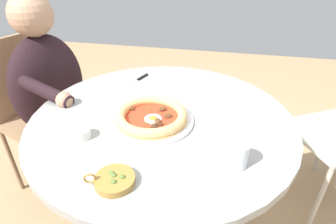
# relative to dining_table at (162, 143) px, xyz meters

# --- Properties ---
(dining_table) EXTENTS (1.00, 1.00, 0.76)m
(dining_table) POSITION_rel_dining_table_xyz_m (0.00, 0.00, 0.00)
(dining_table) COLOR #999993
(dining_table) RESTS_ON ground
(pizza_on_plate) EXTENTS (0.31, 0.31, 0.05)m
(pizza_on_plate) POSITION_rel_dining_table_xyz_m (-0.03, -0.05, 0.15)
(pizza_on_plate) COLOR white
(pizza_on_plate) RESTS_ON dining_table
(water_glass) EXTENTS (0.07, 0.07, 0.08)m
(water_glass) POSITION_rel_dining_table_xyz_m (0.27, -0.22, 0.17)
(water_glass) COLOR silver
(water_glass) RESTS_ON dining_table
(steak_knife) EXTENTS (0.08, 0.19, 0.01)m
(steak_knife) POSITION_rel_dining_table_xyz_m (-0.18, 0.30, 0.14)
(steak_knife) COLOR silver
(steak_knife) RESTS_ON dining_table
(ramekin_capers) EXTENTS (0.06, 0.06, 0.03)m
(ramekin_capers) POSITION_rel_dining_table_xyz_m (-0.24, -0.19, 0.15)
(ramekin_capers) COLOR white
(ramekin_capers) RESTS_ON dining_table
(olive_pan) EXTENTS (0.13, 0.11, 0.05)m
(olive_pan) POSITION_rel_dining_table_xyz_m (-0.05, -0.36, 0.14)
(olive_pan) COLOR olive
(olive_pan) RESTS_ON dining_table
(fork_utensil) EXTENTS (0.13, 0.14, 0.00)m
(fork_utensil) POSITION_rel_dining_table_xyz_m (0.12, 0.36, 0.13)
(fork_utensil) COLOR #BCBCC1
(fork_utensil) RESTS_ON dining_table
(diner_person) EXTENTS (0.47, 0.50, 1.15)m
(diner_person) POSITION_rel_dining_table_xyz_m (-0.65, 0.25, -0.10)
(diner_person) COLOR #282833
(diner_person) RESTS_ON ground
(cafe_chair_diner) EXTENTS (0.56, 0.56, 0.92)m
(cafe_chair_diner) POSITION_rel_dining_table_xyz_m (-0.79, 0.30, -0.07)
(cafe_chair_diner) COLOR #957050
(cafe_chair_diner) RESTS_ON ground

